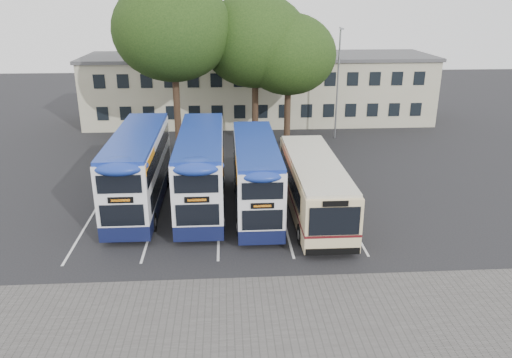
{
  "coord_description": "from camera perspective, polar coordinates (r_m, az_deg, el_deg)",
  "views": [
    {
      "loc": [
        -3.27,
        -20.64,
        11.43
      ],
      "look_at": [
        -1.67,
        5.0,
        1.94
      ],
      "focal_mm": 35.0,
      "sensor_mm": 36.0,
      "label": 1
    }
  ],
  "objects": [
    {
      "name": "bus_dd_right",
      "position": [
        27.54,
        -0.0,
        0.68
      ],
      "size": [
        2.33,
        9.59,
        3.99
      ],
      "color": "#0F1539",
      "rests_on": "ground"
    },
    {
      "name": "depot_building",
      "position": [
        48.46,
        0.36,
        10.43
      ],
      "size": [
        32.4,
        8.4,
        6.2
      ],
      "color": "#A9A588",
      "rests_on": "ground"
    },
    {
      "name": "paving_strip",
      "position": [
        19.41,
        0.89,
        -15.79
      ],
      "size": [
        40.0,
        6.0,
        0.01
      ],
      "primitive_type": "cube",
      "color": "#595654",
      "rests_on": "ground"
    },
    {
      "name": "tree_left",
      "position": [
        37.78,
        -9.5,
        16.44
      ],
      "size": [
        8.64,
        8.64,
        12.77
      ],
      "color": "black",
      "rests_on": "ground"
    },
    {
      "name": "bus_single",
      "position": [
        27.41,
        6.63,
        -0.5
      ],
      "size": [
        2.67,
        10.5,
        3.13
      ],
      "color": "beige",
      "rests_on": "ground"
    },
    {
      "name": "bus_dd_mid",
      "position": [
        28.28,
        -6.25,
        1.43
      ],
      "size": [
        2.49,
        10.29,
        4.29
      ],
      "color": "#0F1539",
      "rests_on": "ground"
    },
    {
      "name": "tree_right",
      "position": [
        39.09,
        3.75,
        14.01
      ],
      "size": [
        7.2,
        7.2,
        10.28
      ],
      "color": "black",
      "rests_on": "ground"
    },
    {
      "name": "ground",
      "position": [
        23.82,
        4.81,
        -8.49
      ],
      "size": [
        120.0,
        120.0,
        0.0
      ],
      "primitive_type": "plane",
      "color": "black",
      "rests_on": "ground"
    },
    {
      "name": "bus_dd_left",
      "position": [
        28.84,
        -13.28,
        1.39
      ],
      "size": [
        2.5,
        10.32,
        4.3
      ],
      "color": "#0F1539",
      "rests_on": "ground"
    },
    {
      "name": "bay_lines",
      "position": [
        28.08,
        -4.25,
        -3.81
      ],
      "size": [
        14.12,
        11.0,
        0.01
      ],
      "color": "silver",
      "rests_on": "ground"
    },
    {
      "name": "lamp_post",
      "position": [
        42.14,
        9.36,
        11.34
      ],
      "size": [
        0.25,
        1.05,
        9.06
      ],
      "color": "gray",
      "rests_on": "ground"
    },
    {
      "name": "tree_mid",
      "position": [
        39.5,
        -0.1,
        15.49
      ],
      "size": [
        8.32,
        8.32,
        11.69
      ],
      "color": "black",
      "rests_on": "ground"
    }
  ]
}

